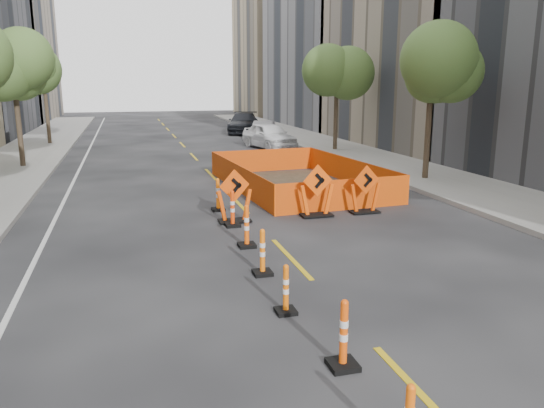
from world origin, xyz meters
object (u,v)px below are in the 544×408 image
object	(u,v)px
channelizer_3	(286,289)
parked_car_mid	(263,130)
chevron_sign_left	(234,196)
parked_car_near	(269,136)
channelizer_7	(218,194)
chevron_sign_center	(317,191)
channelizer_4	(262,252)
chevron_sign_right	(365,189)
parked_car_far	(244,123)
channelizer_6	(232,208)
channelizer_5	(247,226)
channelizer_2	(344,334)

from	to	relation	value
channelizer_3	parked_car_mid	bearing A→B (deg)	76.28
chevron_sign_left	parked_car_near	distance (m)	17.82
channelizer_7	parked_car_mid	bearing A→B (deg)	71.59
channelizer_3	chevron_sign_center	bearing A→B (deg)	65.43
channelizer_4	parked_car_mid	distance (m)	27.22
chevron_sign_right	channelizer_7	bearing A→B (deg)	150.71
chevron_sign_right	parked_car_far	bearing A→B (deg)	75.65
channelizer_4	channelizer_6	bearing A→B (deg)	87.91
channelizer_5	channelizer_6	world-z (taller)	channelizer_5
channelizer_7	chevron_sign_left	bearing A→B (deg)	-81.82
channelizer_3	chevron_sign_center	size ratio (longest dim) A/B	0.57
parked_car_near	channelizer_3	bearing A→B (deg)	-116.67
channelizer_2	channelizer_6	bearing A→B (deg)	90.20
channelizer_3	chevron_sign_right	size ratio (longest dim) A/B	0.60
channelizer_4	parked_car_far	xyz separation A→B (m)	(6.60, 31.79, 0.31)
channelizer_7	parked_car_far	bearing A→B (deg)	75.78
chevron_sign_right	parked_car_near	bearing A→B (deg)	75.20
chevron_sign_left	parked_car_mid	bearing A→B (deg)	59.34
channelizer_4	chevron_sign_left	bearing A→B (deg)	86.20
channelizer_2	channelizer_3	xyz separation A→B (m)	(-0.26, 2.01, -0.07)
channelizer_5	parked_car_mid	bearing A→B (deg)	74.55
channelizer_5	parked_car_near	size ratio (longest dim) A/B	0.23
chevron_sign_center	chevron_sign_right	xyz separation A→B (m)	(1.62, 0.02, -0.04)
channelizer_6	channelizer_3	bearing A→B (deg)	-92.20
channelizer_2	chevron_sign_right	xyz separation A→B (m)	(4.32, 8.48, 0.24)
chevron_sign_center	parked_car_far	bearing A→B (deg)	73.80
channelizer_7	parked_car_mid	xyz separation A→B (m)	(6.77, 20.33, 0.14)
channelizer_6	parked_car_mid	world-z (taller)	parked_car_mid
channelizer_2	chevron_sign_center	bearing A→B (deg)	72.35
parked_car_near	parked_car_far	bearing A→B (deg)	74.07
channelizer_3	channelizer_6	xyz separation A→B (m)	(0.23, 6.02, 0.07)
parked_car_near	chevron_sign_center	bearing A→B (deg)	-112.50
channelizer_4	chevron_sign_center	world-z (taller)	chevron_sign_center
channelizer_5	channelizer_6	size ratio (longest dim) A/B	1.03
channelizer_6	chevron_sign_left	xyz separation A→B (m)	(0.15, 0.44, 0.27)
chevron_sign_center	chevron_sign_left	bearing A→B (deg)	171.43
channelizer_2	chevron_sign_left	distance (m)	8.47
parked_car_far	channelizer_3	bearing A→B (deg)	-85.00
channelizer_3	chevron_sign_right	distance (m)	7.93
channelizer_5	parked_car_mid	world-z (taller)	parked_car_mid
chevron_sign_right	parked_car_far	distance (m)	27.41
channelizer_4	channelizer_7	bearing A→B (deg)	89.32
channelizer_4	chevron_sign_left	world-z (taller)	chevron_sign_left
channelizer_5	chevron_sign_center	size ratio (longest dim) A/B	0.67
channelizer_2	chevron_sign_center	world-z (taller)	chevron_sign_center
chevron_sign_center	parked_car_mid	world-z (taller)	chevron_sign_center
channelizer_6	parked_car_near	size ratio (longest dim) A/B	0.23
chevron_sign_center	chevron_sign_right	world-z (taller)	chevron_sign_center
channelizer_2	channelizer_5	distance (m)	6.02
chevron_sign_left	channelizer_5	bearing A→B (deg)	-108.40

